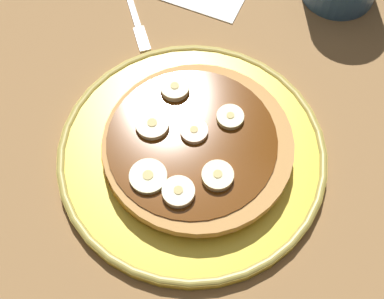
% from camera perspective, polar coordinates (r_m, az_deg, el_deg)
% --- Properties ---
extents(ground_plane, '(1.40, 1.40, 0.03)m').
position_cam_1_polar(ground_plane, '(0.56, -0.00, -1.56)').
color(ground_plane, olive).
extents(plate, '(0.27, 0.27, 0.01)m').
position_cam_1_polar(plate, '(0.54, -0.00, -0.48)').
color(plate, yellow).
rests_on(plate, ground_plane).
extents(pancake_stack, '(0.18, 0.19, 0.02)m').
position_cam_1_polar(pancake_stack, '(0.52, 0.22, 0.22)').
color(pancake_stack, '#AC7025').
rests_on(pancake_stack, plate).
extents(banana_slice_0, '(0.03, 0.03, 0.01)m').
position_cam_1_polar(banana_slice_0, '(0.52, 0.02, 1.98)').
color(banana_slice_0, '#FEE4C6').
rests_on(banana_slice_0, pancake_stack).
extents(banana_slice_1, '(0.03, 0.03, 0.01)m').
position_cam_1_polar(banana_slice_1, '(0.49, 2.71, -2.81)').
color(banana_slice_1, '#FAEFB4').
rests_on(banana_slice_1, pancake_stack).
extents(banana_slice_2, '(0.03, 0.03, 0.01)m').
position_cam_1_polar(banana_slice_2, '(0.49, -4.63, -2.87)').
color(banana_slice_2, '#EBEFB9').
rests_on(banana_slice_2, pancake_stack).
extents(banana_slice_3, '(0.03, 0.03, 0.01)m').
position_cam_1_polar(banana_slice_3, '(0.52, -4.20, 2.63)').
color(banana_slice_3, '#F7EBBE').
rests_on(banana_slice_3, pancake_stack).
extents(banana_slice_4, '(0.03, 0.03, 0.01)m').
position_cam_1_polar(banana_slice_4, '(0.52, 4.04, 3.40)').
color(banana_slice_4, '#EEF1B6').
rests_on(banana_slice_4, pancake_stack).
extents(banana_slice_5, '(0.03, 0.03, 0.01)m').
position_cam_1_polar(banana_slice_5, '(0.54, -1.83, 6.48)').
color(banana_slice_5, '#F0E8B5').
rests_on(banana_slice_5, pancake_stack).
extents(banana_slice_6, '(0.03, 0.03, 0.01)m').
position_cam_1_polar(banana_slice_6, '(0.49, -1.01, -4.60)').
color(banana_slice_6, '#F4E7BA').
rests_on(banana_slice_6, pancake_stack).
extents(fork, '(0.12, 0.07, 0.01)m').
position_cam_1_polar(fork, '(0.65, -6.13, 14.12)').
color(fork, silver).
rests_on(fork, ground_plane).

